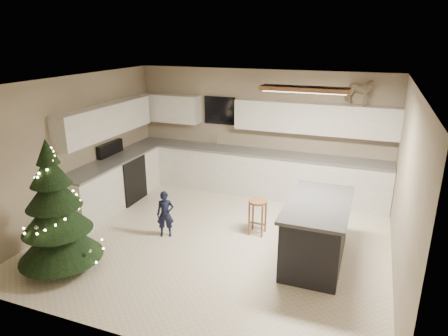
{
  "coord_description": "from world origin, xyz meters",
  "views": [
    {
      "loc": [
        2.24,
        -5.56,
        3.27
      ],
      "look_at": [
        0.0,
        0.35,
        1.15
      ],
      "focal_mm": 32.0,
      "sensor_mm": 36.0,
      "label": 1
    }
  ],
  "objects_px": {
    "christmas_tree": "(56,218)",
    "rocking_horse": "(359,91)",
    "bar_stool": "(258,209)",
    "island": "(316,231)",
    "toddler": "(165,214)"
  },
  "relations": [
    {
      "from": "island",
      "to": "rocking_horse",
      "type": "xyz_separation_m",
      "value": [
        0.3,
        2.4,
        1.78
      ]
    },
    {
      "from": "toddler",
      "to": "rocking_horse",
      "type": "relative_size",
      "value": 1.27
    },
    {
      "from": "christmas_tree",
      "to": "island",
      "type": "bearing_deg",
      "value": 23.87
    },
    {
      "from": "bar_stool",
      "to": "christmas_tree",
      "type": "bearing_deg",
      "value": -139.64
    },
    {
      "from": "rocking_horse",
      "to": "toddler",
      "type": "bearing_deg",
      "value": 150.7
    },
    {
      "from": "bar_stool",
      "to": "christmas_tree",
      "type": "xyz_separation_m",
      "value": [
        -2.39,
        -2.03,
        0.34
      ]
    },
    {
      "from": "island",
      "to": "christmas_tree",
      "type": "distance_m",
      "value": 3.78
    },
    {
      "from": "christmas_tree",
      "to": "rocking_horse",
      "type": "height_order",
      "value": "rocking_horse"
    },
    {
      "from": "toddler",
      "to": "bar_stool",
      "type": "bearing_deg",
      "value": -1.41
    },
    {
      "from": "bar_stool",
      "to": "rocking_horse",
      "type": "relative_size",
      "value": 0.98
    },
    {
      "from": "christmas_tree",
      "to": "rocking_horse",
      "type": "bearing_deg",
      "value": 46.39
    },
    {
      "from": "bar_stool",
      "to": "rocking_horse",
      "type": "height_order",
      "value": "rocking_horse"
    },
    {
      "from": "island",
      "to": "toddler",
      "type": "distance_m",
      "value": 2.49
    },
    {
      "from": "bar_stool",
      "to": "rocking_horse",
      "type": "bearing_deg",
      "value": 54.51
    },
    {
      "from": "christmas_tree",
      "to": "rocking_horse",
      "type": "distance_m",
      "value": 5.61
    }
  ]
}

